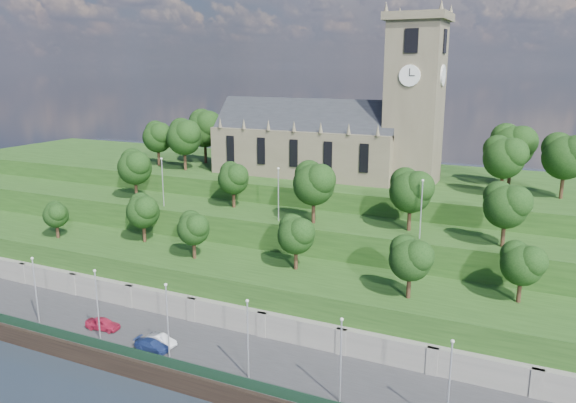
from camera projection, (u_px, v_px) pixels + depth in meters
The scene contains 17 objects.
ground at pixel (172, 389), 59.56m from camera, with size 320.00×320.00×0.00m, color black.
promenade at pixel (203, 355), 64.61m from camera, with size 160.00×12.00×2.00m, color #2D2D30.
quay_wall at pixel (171, 380), 59.26m from camera, with size 160.00×0.50×2.20m, color black.
fence at pixel (174, 364), 59.48m from camera, with size 160.00×0.10×1.20m, color #173422.
retaining_wall at pixel (229, 322), 69.51m from camera, with size 160.00×2.10×5.00m.
embankment_lower at pixel (252, 293), 74.47m from camera, with size 160.00×12.00×8.00m, color #1E4015.
embankment_upper at pixel (287, 254), 83.68m from camera, with size 160.00×10.00×12.00m, color #1E4015.
hilltop at pixel (337, 213), 101.81m from camera, with size 160.00×32.00×15.00m, color #1E4015.
church at pixel (335, 132), 94.43m from camera, with size 38.60×12.35×27.60m.
trees_lower at pixel (269, 233), 71.60m from camera, with size 69.43×8.82×7.28m.
trees_upper at pixel (308, 182), 78.61m from camera, with size 62.84×8.30×8.72m.
trees_hilltop at pixel (333, 139), 93.63m from camera, with size 75.66×16.40×10.41m.
lamp_posts_promenade at pixel (167, 315), 60.95m from camera, with size 60.36×0.36×8.71m.
lamp_posts_upper at pixel (278, 190), 78.59m from camera, with size 40.36×0.36×7.70m.
car_left at pixel (103, 324), 68.47m from camera, with size 1.74×4.33×1.47m, color #A71B38.
car_middle at pixel (161, 340), 64.62m from camera, with size 1.32×3.78×1.24m, color #B8B9BD.
car_right at pixel (152, 345), 63.49m from camera, with size 1.72×4.24×1.23m, color navy.
Camera 1 is at (33.81, -42.94, 33.31)m, focal length 35.00 mm.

